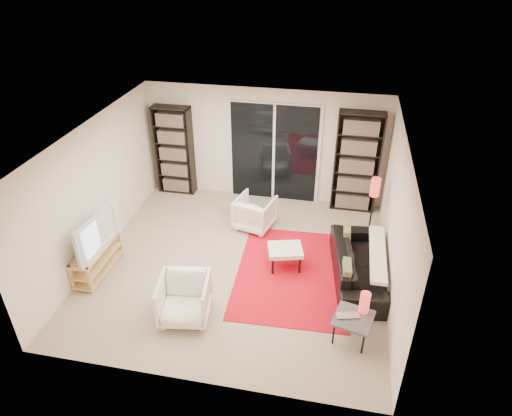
{
  "coord_description": "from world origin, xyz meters",
  "views": [
    {
      "loc": [
        1.55,
        -6.17,
        5.0
      ],
      "look_at": [
        0.25,
        0.3,
        1.0
      ],
      "focal_mm": 32.0,
      "sensor_mm": 36.0,
      "label": 1
    }
  ],
  "objects_px": {
    "bookshelf_left": "(174,151)",
    "armchair_front": "(184,299)",
    "bookshelf_right": "(357,163)",
    "floor_lamp": "(374,194)",
    "ottoman": "(285,251)",
    "sofa": "(359,264)",
    "side_table": "(353,319)",
    "armchair_back": "(255,213)",
    "tv_stand": "(97,258)"
  },
  "relations": [
    {
      "from": "bookshelf_left",
      "to": "side_table",
      "type": "height_order",
      "value": "bookshelf_left"
    },
    {
      "from": "floor_lamp",
      "to": "side_table",
      "type": "bearing_deg",
      "value": -95.73
    },
    {
      "from": "bookshelf_right",
      "to": "floor_lamp",
      "type": "xyz_separation_m",
      "value": [
        0.33,
        -1.06,
        -0.1
      ]
    },
    {
      "from": "bookshelf_left",
      "to": "sofa",
      "type": "height_order",
      "value": "bookshelf_left"
    },
    {
      "from": "armchair_back",
      "to": "armchair_front",
      "type": "height_order",
      "value": "armchair_front"
    },
    {
      "from": "armchair_back",
      "to": "armchair_front",
      "type": "distance_m",
      "value": 2.67
    },
    {
      "from": "armchair_front",
      "to": "ottoman",
      "type": "xyz_separation_m",
      "value": [
        1.3,
        1.48,
        0.0
      ]
    },
    {
      "from": "bookshelf_left",
      "to": "tv_stand",
      "type": "xyz_separation_m",
      "value": [
        -0.35,
        -2.99,
        -0.71
      ]
    },
    {
      "from": "side_table",
      "to": "bookshelf_left",
      "type": "bearing_deg",
      "value": 136.81
    },
    {
      "from": "floor_lamp",
      "to": "armchair_back",
      "type": "bearing_deg",
      "value": -178.63
    },
    {
      "from": "side_table",
      "to": "floor_lamp",
      "type": "relative_size",
      "value": 0.5
    },
    {
      "from": "ottoman",
      "to": "bookshelf_left",
      "type": "bearing_deg",
      "value": 140.69
    },
    {
      "from": "side_table",
      "to": "sofa",
      "type": "bearing_deg",
      "value": 86.98
    },
    {
      "from": "bookshelf_right",
      "to": "armchair_front",
      "type": "bearing_deg",
      "value": -122.69
    },
    {
      "from": "sofa",
      "to": "ottoman",
      "type": "height_order",
      "value": "sofa"
    },
    {
      "from": "sofa",
      "to": "armchair_front",
      "type": "xyz_separation_m",
      "value": [
        -2.54,
        -1.41,
        0.05
      ]
    },
    {
      "from": "armchair_front",
      "to": "side_table",
      "type": "bearing_deg",
      "value": -7.62
    },
    {
      "from": "armchair_back",
      "to": "tv_stand",
      "type": "bearing_deg",
      "value": 52.69
    },
    {
      "from": "bookshelf_right",
      "to": "ottoman",
      "type": "bearing_deg",
      "value": -115.93
    },
    {
      "from": "bookshelf_left",
      "to": "armchair_back",
      "type": "distance_m",
      "value": 2.37
    },
    {
      "from": "ottoman",
      "to": "bookshelf_right",
      "type": "bearing_deg",
      "value": 64.07
    },
    {
      "from": "bookshelf_right",
      "to": "armchair_front",
      "type": "height_order",
      "value": "bookshelf_right"
    },
    {
      "from": "armchair_back",
      "to": "ottoman",
      "type": "relative_size",
      "value": 1.05
    },
    {
      "from": "sofa",
      "to": "side_table",
      "type": "relative_size",
      "value": 3.16
    },
    {
      "from": "bookshelf_left",
      "to": "floor_lamp",
      "type": "relative_size",
      "value": 1.54
    },
    {
      "from": "armchair_front",
      "to": "floor_lamp",
      "type": "bearing_deg",
      "value": 35.59
    },
    {
      "from": "armchair_back",
      "to": "ottoman",
      "type": "height_order",
      "value": "armchair_back"
    },
    {
      "from": "side_table",
      "to": "floor_lamp",
      "type": "bearing_deg",
      "value": 84.27
    },
    {
      "from": "sofa",
      "to": "floor_lamp",
      "type": "xyz_separation_m",
      "value": [
        0.19,
        1.26,
        0.66
      ]
    },
    {
      "from": "bookshelf_left",
      "to": "ottoman",
      "type": "bearing_deg",
      "value": -39.31
    },
    {
      "from": "side_table",
      "to": "bookshelf_right",
      "type": "bearing_deg",
      "value": 91.08
    },
    {
      "from": "bookshelf_right",
      "to": "bookshelf_left",
      "type": "bearing_deg",
      "value": 180.0
    },
    {
      "from": "side_table",
      "to": "tv_stand",
      "type": "bearing_deg",
      "value": 170.8
    },
    {
      "from": "armchair_back",
      "to": "ottoman",
      "type": "distance_m",
      "value": 1.37
    },
    {
      "from": "armchair_front",
      "to": "side_table",
      "type": "relative_size",
      "value": 1.2
    },
    {
      "from": "bookshelf_left",
      "to": "armchair_front",
      "type": "bearing_deg",
      "value": -68.69
    },
    {
      "from": "bookshelf_right",
      "to": "armchair_front",
      "type": "xyz_separation_m",
      "value": [
        -2.39,
        -3.73,
        -0.71
      ]
    },
    {
      "from": "bookshelf_right",
      "to": "ottoman",
      "type": "distance_m",
      "value": 2.6
    },
    {
      "from": "armchair_back",
      "to": "side_table",
      "type": "relative_size",
      "value": 1.12
    },
    {
      "from": "tv_stand",
      "to": "armchair_back",
      "type": "distance_m",
      "value": 3.0
    },
    {
      "from": "floor_lamp",
      "to": "armchair_front",
      "type": "bearing_deg",
      "value": -135.58
    },
    {
      "from": "armchair_front",
      "to": "floor_lamp",
      "type": "relative_size",
      "value": 0.6
    },
    {
      "from": "armchair_front",
      "to": "bookshelf_right",
      "type": "bearing_deg",
      "value": 48.48
    },
    {
      "from": "armchair_back",
      "to": "side_table",
      "type": "height_order",
      "value": "armchair_back"
    },
    {
      "from": "armchair_back",
      "to": "armchair_front",
      "type": "relative_size",
      "value": 0.94
    },
    {
      "from": "bookshelf_right",
      "to": "floor_lamp",
      "type": "bearing_deg",
      "value": -72.56
    },
    {
      "from": "ottoman",
      "to": "side_table",
      "type": "bearing_deg",
      "value": -50.7
    },
    {
      "from": "sofa",
      "to": "armchair_back",
      "type": "xyz_separation_m",
      "value": [
        -2.0,
        1.21,
        0.03
      ]
    },
    {
      "from": "tv_stand",
      "to": "side_table",
      "type": "bearing_deg",
      "value": -9.2
    },
    {
      "from": "bookshelf_right",
      "to": "tv_stand",
      "type": "bearing_deg",
      "value": -144.61
    }
  ]
}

